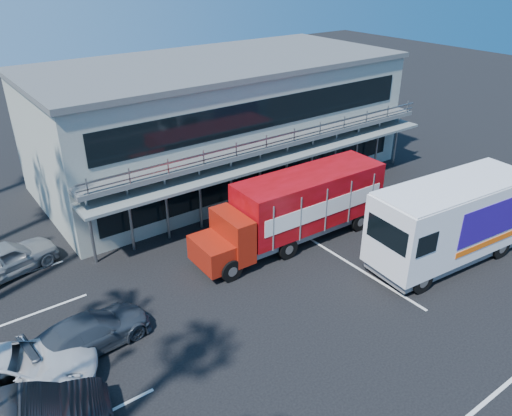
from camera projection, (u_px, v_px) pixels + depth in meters
ground at (356, 304)px, 20.53m from camera, size 120.00×120.00×0.00m
building at (219, 119)px, 31.19m from camera, size 22.40×12.00×7.30m
red_truck at (298, 206)px, 24.33m from camera, size 10.27×2.67×3.44m
white_van at (450, 221)px, 22.58m from camera, size 8.24×3.45×3.92m
parked_car_c at (8, 372)px, 16.14m from camera, size 6.12×4.20×1.55m
parked_car_d at (90, 332)px, 18.03m from camera, size 4.68×2.27×1.31m
parked_car_e at (5, 259)px, 22.14m from camera, size 4.84×2.90×1.54m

